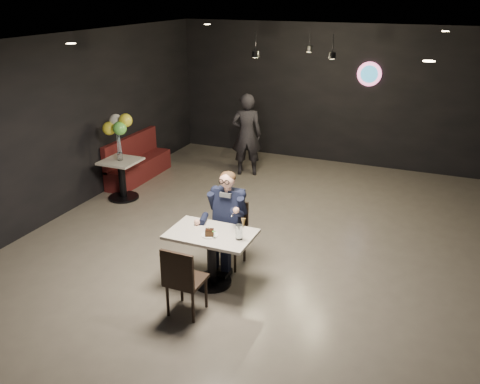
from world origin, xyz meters
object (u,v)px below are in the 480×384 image
at_px(booth_bench, 138,158).
at_px(balloon_vase, 120,156).
at_px(seated_man, 228,218).
at_px(passerby, 247,135).
at_px(sundae_glass, 239,232).
at_px(main_table, 212,258).
at_px(chair_far, 229,235).
at_px(chair_near, 186,278).
at_px(side_table, 122,178).

height_order(booth_bench, balloon_vase, balloon_vase).
height_order(seated_man, passerby, passerby).
height_order(seated_man, sundae_glass, seated_man).
bearing_deg(balloon_vase, passerby, 52.85).
bearing_deg(balloon_vase, main_table, -35.68).
relative_size(sundae_glass, booth_bench, 0.11).
relative_size(sundae_glass, passerby, 0.11).
relative_size(main_table, chair_far, 1.20).
height_order(main_table, chair_near, chair_near).
xyz_separation_m(main_table, booth_bench, (-3.11, 3.02, 0.07)).
xyz_separation_m(seated_man, booth_bench, (-3.11, 2.47, -0.27)).
bearing_deg(seated_man, chair_far, 0.00).
xyz_separation_m(main_table, sundae_glass, (0.40, -0.02, 0.47)).
xyz_separation_m(sundae_glass, passerby, (-1.59, 4.18, 0.01)).
xyz_separation_m(chair_far, seated_man, (-0.00, 0.00, 0.26)).
bearing_deg(balloon_vase, seated_man, -27.59).
bearing_deg(seated_man, balloon_vase, 152.41).
height_order(chair_far, passerby, passerby).
bearing_deg(passerby, seated_man, 87.37).
relative_size(chair_far, side_table, 1.14).
relative_size(main_table, booth_bench, 0.62).
xyz_separation_m(main_table, seated_man, (-0.00, 0.55, 0.34)).
bearing_deg(side_table, sundae_glass, -32.45).
height_order(main_table, booth_bench, booth_bench).
relative_size(booth_bench, balloon_vase, 12.20).
bearing_deg(booth_bench, main_table, -44.14).
relative_size(chair_far, booth_bench, 0.52).
distance_m(main_table, seated_man, 0.65).
relative_size(chair_near, passerby, 0.54).
bearing_deg(booth_bench, chair_near, -49.98).
bearing_deg(chair_far, booth_bench, 141.57).
xyz_separation_m(chair_far, sundae_glass, (0.40, -0.57, 0.39)).
xyz_separation_m(main_table, chair_far, (-0.00, 0.55, 0.09)).
bearing_deg(passerby, side_table, 31.86).
height_order(seated_man, booth_bench, seated_man).
height_order(balloon_vase, passerby, passerby).
xyz_separation_m(side_table, passerby, (1.62, 2.13, 0.45)).
relative_size(chair_near, side_table, 1.14).
bearing_deg(main_table, chair_far, 90.00).
relative_size(sundae_glass, side_table, 0.24).
bearing_deg(chair_near, sundae_glass, 59.24).
bearing_deg(side_table, balloon_vase, 0.00).
relative_size(chair_far, passerby, 0.54).
xyz_separation_m(main_table, chair_near, (-0.00, -0.69, 0.09)).
relative_size(main_table, sundae_glass, 5.65).
height_order(chair_far, seated_man, seated_man).
height_order(main_table, side_table, side_table).
bearing_deg(chair_far, chair_near, -90.00).
xyz_separation_m(chair_near, side_table, (-2.81, 2.71, -0.06)).
xyz_separation_m(sundae_glass, side_table, (-3.21, 2.04, -0.44)).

